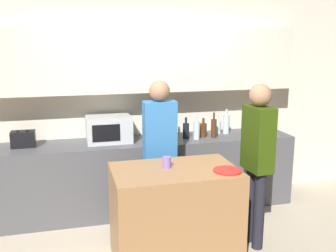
# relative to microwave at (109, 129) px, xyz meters

# --- Properties ---
(back_wall) EXTENTS (6.40, 0.40, 2.70)m
(back_wall) POSITION_rel_microwave_xyz_m (0.46, 0.22, 0.51)
(back_wall) COLOR beige
(back_wall) RESTS_ON ground_plane
(back_counter) EXTENTS (3.60, 0.62, 0.88)m
(back_counter) POSITION_rel_microwave_xyz_m (0.46, -0.05, -0.59)
(back_counter) COLOR #4C4C51
(back_counter) RESTS_ON ground_plane
(kitchen_island) EXTENTS (1.15, 0.73, 0.90)m
(kitchen_island) POSITION_rel_microwave_xyz_m (0.47, -1.23, -0.58)
(kitchen_island) COLOR #996B42
(kitchen_island) RESTS_ON ground_plane
(microwave) EXTENTS (0.52, 0.39, 0.30)m
(microwave) POSITION_rel_microwave_xyz_m (0.00, 0.00, 0.00)
(microwave) COLOR #B7BABC
(microwave) RESTS_ON back_counter
(toaster) EXTENTS (0.26, 0.16, 0.18)m
(toaster) POSITION_rel_microwave_xyz_m (-0.96, 0.00, -0.06)
(toaster) COLOR black
(toaster) RESTS_ON back_counter
(potted_plant) EXTENTS (0.14, 0.14, 0.39)m
(potted_plant) POSITION_rel_microwave_xyz_m (1.97, 0.00, 0.05)
(potted_plant) COLOR #333D4C
(potted_plant) RESTS_ON back_counter
(bottle_0) EXTENTS (0.08, 0.08, 0.33)m
(bottle_0) POSITION_rel_microwave_xyz_m (0.78, -0.01, -0.02)
(bottle_0) COLOR maroon
(bottle_0) RESTS_ON back_counter
(bottle_1) EXTENTS (0.08, 0.08, 0.26)m
(bottle_1) POSITION_rel_microwave_xyz_m (0.92, -0.08, -0.05)
(bottle_1) COLOR black
(bottle_1) RESTS_ON back_counter
(bottle_2) EXTENTS (0.08, 0.08, 0.29)m
(bottle_2) POSITION_rel_microwave_xyz_m (1.04, -0.14, -0.04)
(bottle_2) COLOR silver
(bottle_2) RESTS_ON back_counter
(bottle_3) EXTENTS (0.09, 0.09, 0.23)m
(bottle_3) POSITION_rel_microwave_xyz_m (1.15, -0.06, -0.06)
(bottle_3) COLOR #472814
(bottle_3) RESTS_ON back_counter
(bottle_4) EXTENTS (0.07, 0.07, 0.31)m
(bottle_4) POSITION_rel_microwave_xyz_m (1.27, -0.12, -0.03)
(bottle_4) COLOR #472814
(bottle_4) RESTS_ON back_counter
(bottle_5) EXTENTS (0.09, 0.09, 0.23)m
(bottle_5) POSITION_rel_microwave_xyz_m (1.39, 0.05, -0.06)
(bottle_5) COLOR silver
(bottle_5) RESTS_ON back_counter
(bottle_6) EXTENTS (0.08, 0.08, 0.32)m
(bottle_6) POSITION_rel_microwave_xyz_m (1.50, 0.04, -0.03)
(bottle_6) COLOR silver
(bottle_6) RESTS_ON back_counter
(plate_on_island) EXTENTS (0.26, 0.26, 0.01)m
(plate_on_island) POSITION_rel_microwave_xyz_m (0.91, -1.41, -0.12)
(plate_on_island) COLOR red
(plate_on_island) RESTS_ON kitchen_island
(cup_0) EXTENTS (0.08, 0.08, 0.10)m
(cup_0) POSITION_rel_microwave_xyz_m (0.40, -1.17, -0.08)
(cup_0) COLOR #8067BA
(cup_0) RESTS_ON kitchen_island
(person_left) EXTENTS (0.22, 0.35, 1.65)m
(person_left) POSITION_rel_microwave_xyz_m (1.32, -1.17, -0.05)
(person_left) COLOR black
(person_left) RESTS_ON ground_plane
(person_center) EXTENTS (0.34, 0.22, 1.65)m
(person_center) POSITION_rel_microwave_xyz_m (0.47, -0.61, -0.05)
(person_center) COLOR black
(person_center) RESTS_ON ground_plane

